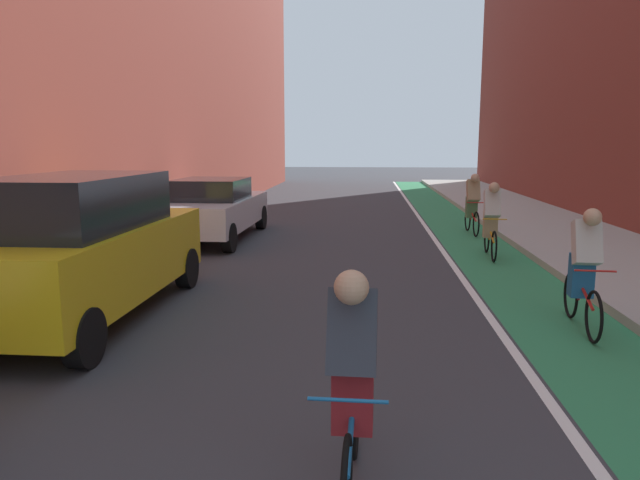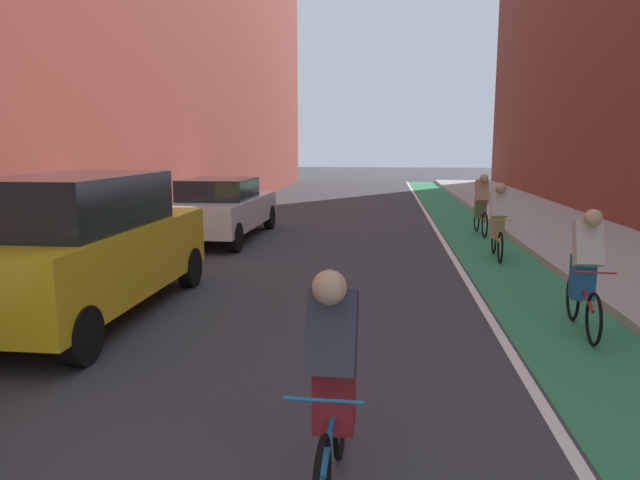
% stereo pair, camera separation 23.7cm
% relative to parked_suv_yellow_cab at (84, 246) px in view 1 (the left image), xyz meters
% --- Properties ---
extents(ground_plane, '(89.94, 89.94, 0.00)m').
position_rel_parked_suv_yellow_cab_xyz_m(ground_plane, '(3.09, 7.17, -1.02)').
color(ground_plane, '#38383D').
extents(bike_lane_paint, '(1.60, 40.88, 0.00)m').
position_rel_parked_suv_yellow_cab_xyz_m(bike_lane_paint, '(6.44, 9.17, -1.02)').
color(bike_lane_paint, '#2D8451').
rests_on(bike_lane_paint, ground).
extents(lane_divider_stripe, '(0.12, 40.88, 0.00)m').
position_rel_parked_suv_yellow_cab_xyz_m(lane_divider_stripe, '(5.54, 9.17, -1.02)').
color(lane_divider_stripe, white).
rests_on(lane_divider_stripe, ground).
extents(sidewalk_right, '(3.42, 40.88, 0.14)m').
position_rel_parked_suv_yellow_cab_xyz_m(sidewalk_right, '(8.95, 9.17, -0.95)').
color(sidewalk_right, '#A8A59E').
rests_on(sidewalk_right, ground).
extents(building_facade_left, '(4.15, 40.88, 12.15)m').
position_rel_parked_suv_yellow_cab_xyz_m(building_facade_left, '(-2.85, 9.15, 5.06)').
color(building_facade_left, brown).
rests_on(building_facade_left, ground).
extents(parked_suv_yellow_cab, '(1.87, 4.67, 1.98)m').
position_rel_parked_suv_yellow_cab_xyz_m(parked_suv_yellow_cab, '(0.00, 0.00, 0.00)').
color(parked_suv_yellow_cab, yellow).
rests_on(parked_suv_yellow_cab, ground).
extents(parked_sedan_white, '(1.94, 4.79, 1.53)m').
position_rel_parked_suv_yellow_cab_xyz_m(parked_sedan_white, '(-0.00, 6.81, -0.23)').
color(parked_sedan_white, silver).
rests_on(parked_sedan_white, ground).
extents(cyclist_lead, '(0.48, 1.74, 1.62)m').
position_rel_parked_suv_yellow_cab_xyz_m(cyclist_lead, '(3.72, -3.80, -0.17)').
color(cyclist_lead, black).
rests_on(cyclist_lead, ground).
extents(cyclist_mid, '(0.48, 1.69, 1.60)m').
position_rel_parked_suv_yellow_cab_xyz_m(cyclist_mid, '(6.60, 0.07, -0.17)').
color(cyclist_mid, black).
rests_on(cyclist_mid, ground).
extents(cyclist_trailing, '(0.48, 1.69, 1.60)m').
position_rel_parked_suv_yellow_cab_xyz_m(cyclist_trailing, '(6.44, 4.95, -0.21)').
color(cyclist_trailing, black).
rests_on(cyclist_trailing, ground).
extents(cyclist_far, '(0.48, 1.71, 1.61)m').
position_rel_parked_suv_yellow_cab_xyz_m(cyclist_far, '(6.62, 8.24, -0.17)').
color(cyclist_far, black).
rests_on(cyclist_far, ground).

